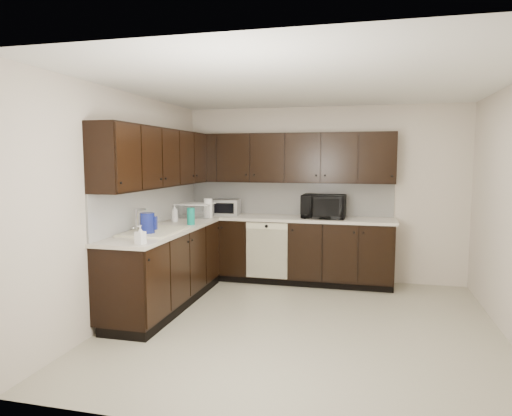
# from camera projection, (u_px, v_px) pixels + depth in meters

# --- Properties ---
(floor) EXTENTS (4.00, 4.00, 0.00)m
(floor) POSITION_uv_depth(u_px,v_px,m) (302.00, 326.00, 4.82)
(floor) COLOR #A9A38B
(floor) RESTS_ON ground
(ceiling) EXTENTS (4.00, 4.00, 0.00)m
(ceiling) POSITION_uv_depth(u_px,v_px,m) (305.00, 84.00, 4.55)
(ceiling) COLOR white
(ceiling) RESTS_ON wall_back
(wall_back) EXTENTS (4.00, 0.02, 2.50)m
(wall_back) POSITION_uv_depth(u_px,v_px,m) (323.00, 194.00, 6.61)
(wall_back) COLOR beige
(wall_back) RESTS_ON floor
(wall_left) EXTENTS (0.02, 4.00, 2.50)m
(wall_left) POSITION_uv_depth(u_px,v_px,m) (128.00, 204.00, 5.16)
(wall_left) COLOR beige
(wall_left) RESTS_ON floor
(wall_front) EXTENTS (4.00, 0.02, 2.50)m
(wall_front) POSITION_uv_depth(u_px,v_px,m) (258.00, 244.00, 2.75)
(wall_front) COLOR beige
(wall_front) RESTS_ON floor
(lower_cabinets) EXTENTS (3.00, 2.80, 0.90)m
(lower_cabinets) POSITION_uv_depth(u_px,v_px,m) (239.00, 260.00, 6.08)
(lower_cabinets) COLOR black
(lower_cabinets) RESTS_ON floor
(countertop) EXTENTS (3.03, 2.83, 0.04)m
(countertop) POSITION_uv_depth(u_px,v_px,m) (239.00, 223.00, 6.02)
(countertop) COLOR beige
(countertop) RESTS_ON lower_cabinets
(backsplash) EXTENTS (3.00, 2.80, 0.48)m
(backsplash) POSITION_uv_depth(u_px,v_px,m) (229.00, 201.00, 6.25)
(backsplash) COLOR silver
(backsplash) RESTS_ON countertop
(upper_cabinets) EXTENTS (3.00, 2.80, 0.70)m
(upper_cabinets) POSITION_uv_depth(u_px,v_px,m) (234.00, 158.00, 6.05)
(upper_cabinets) COLOR black
(upper_cabinets) RESTS_ON wall_back
(dishwasher) EXTENTS (0.58, 0.04, 0.78)m
(dishwasher) POSITION_uv_depth(u_px,v_px,m) (267.00, 247.00, 6.28)
(dishwasher) COLOR beige
(dishwasher) RESTS_ON lower_cabinets
(sink) EXTENTS (0.54, 0.82, 0.42)m
(sink) POSITION_uv_depth(u_px,v_px,m) (154.00, 237.00, 5.11)
(sink) COLOR beige
(sink) RESTS_ON countertop
(microwave) EXTENTS (0.60, 0.42, 0.32)m
(microwave) POSITION_uv_depth(u_px,v_px,m) (324.00, 206.00, 6.30)
(microwave) COLOR black
(microwave) RESTS_ON countertop
(soap_bottle_a) EXTENTS (0.10, 0.10, 0.18)m
(soap_bottle_a) POSITION_uv_depth(u_px,v_px,m) (140.00, 235.00, 4.38)
(soap_bottle_a) COLOR gray
(soap_bottle_a) RESTS_ON countertop
(soap_bottle_b) EXTENTS (0.09, 0.09, 0.23)m
(soap_bottle_b) POSITION_uv_depth(u_px,v_px,m) (175.00, 213.00, 5.92)
(soap_bottle_b) COLOR gray
(soap_bottle_b) RESTS_ON countertop
(toaster_oven) EXTENTS (0.38, 0.30, 0.23)m
(toaster_oven) POSITION_uv_depth(u_px,v_px,m) (227.00, 207.00, 6.65)
(toaster_oven) COLOR #B0B0B2
(toaster_oven) RESTS_ON countertop
(storage_bin) EXTENTS (0.52, 0.41, 0.19)m
(storage_bin) POSITION_uv_depth(u_px,v_px,m) (195.00, 210.00, 6.42)
(storage_bin) COLOR silver
(storage_bin) RESTS_ON countertop
(blue_pitcher) EXTENTS (0.20, 0.20, 0.24)m
(blue_pitcher) POSITION_uv_depth(u_px,v_px,m) (147.00, 224.00, 4.92)
(blue_pitcher) COLOR navy
(blue_pitcher) RESTS_ON countertop
(teal_tumbler) EXTENTS (0.13, 0.13, 0.21)m
(teal_tumbler) POSITION_uv_depth(u_px,v_px,m) (191.00, 216.00, 5.68)
(teal_tumbler) COLOR #0C8571
(teal_tumbler) RESTS_ON countertop
(paper_towel_roll) EXTENTS (0.13, 0.13, 0.26)m
(paper_towel_roll) POSITION_uv_depth(u_px,v_px,m) (208.00, 208.00, 6.37)
(paper_towel_roll) COLOR white
(paper_towel_roll) RESTS_ON countertop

